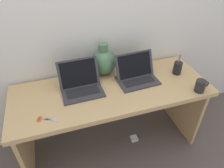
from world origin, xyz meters
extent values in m
plane|color=#564C47|center=(0.00, 0.00, 0.00)|extent=(6.00, 6.00, 0.00)
cube|color=silver|center=(0.00, 0.34, 1.20)|extent=(4.40, 0.04, 2.40)
cube|color=tan|center=(0.00, 0.00, 0.70)|extent=(1.63, 0.61, 0.04)
cube|color=tan|center=(-0.77, 0.00, 0.34)|extent=(0.03, 0.52, 0.68)
cube|color=tan|center=(0.77, 0.00, 0.34)|extent=(0.03, 0.52, 0.68)
cube|color=#333338|center=(-0.24, 0.03, 0.73)|extent=(0.33, 0.25, 0.01)
cube|color=black|center=(-0.24, 0.03, 0.73)|extent=(0.26, 0.15, 0.00)
cube|color=#333338|center=(-0.24, 0.12, 0.85)|extent=(0.33, 0.10, 0.23)
cube|color=black|center=(-0.24, 0.12, 0.85)|extent=(0.29, 0.09, 0.20)
cube|color=#333338|center=(0.24, 0.03, 0.73)|extent=(0.35, 0.25, 0.01)
cube|color=black|center=(0.24, 0.03, 0.73)|extent=(0.28, 0.15, 0.00)
cube|color=#333338|center=(0.24, 0.10, 0.84)|extent=(0.34, 0.12, 0.21)
cube|color=black|center=(0.24, 0.10, 0.84)|extent=(0.30, 0.10, 0.19)
ellipsoid|color=#47704C|center=(0.00, 0.24, 0.83)|extent=(0.22, 0.22, 0.23)
cylinder|color=#47704C|center=(0.00, 0.24, 0.97)|extent=(0.08, 0.08, 0.07)
cylinder|color=black|center=(0.66, -0.24, 0.77)|extent=(0.08, 0.08, 0.10)
torus|color=black|center=(0.71, -0.24, 0.77)|extent=(0.06, 0.01, 0.06)
cylinder|color=black|center=(0.62, 0.04, 0.77)|extent=(0.07, 0.07, 0.11)
cylinder|color=#4CA566|center=(0.63, 0.05, 0.83)|extent=(0.02, 0.01, 0.15)
cylinder|color=#D83359|center=(0.62, 0.05, 0.82)|extent=(0.04, 0.01, 0.14)
cylinder|color=#D83359|center=(0.63, 0.05, 0.82)|extent=(0.02, 0.01, 0.15)
cube|color=#B7B7BC|center=(-0.50, -0.19, 0.72)|extent=(0.10, 0.03, 0.00)
cube|color=#B7B7BC|center=(-0.51, -0.20, 0.72)|extent=(0.09, 0.06, 0.00)
torus|color=orange|center=(-0.58, -0.18, 0.72)|extent=(0.03, 0.03, 0.01)
torus|color=orange|center=(-0.58, -0.16, 0.72)|extent=(0.03, 0.03, 0.01)
cube|color=white|center=(0.23, -0.02, 0.01)|extent=(0.07, 0.07, 0.03)
camera|label=1|loc=(-0.41, -1.27, 1.78)|focal=33.38mm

